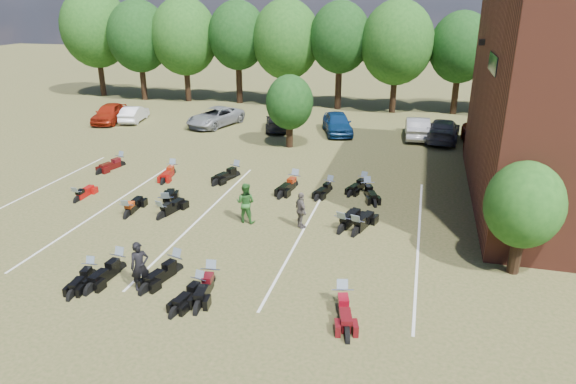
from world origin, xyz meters
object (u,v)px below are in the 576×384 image
(person_grey, at_px, (301,210))
(motorcycle_3, at_px, (199,293))
(person_black, at_px, (140,266))
(motorcycle_14, at_px, (121,166))
(person_green, at_px, (246,203))
(motorcycle_7, at_px, (78,201))
(car_4, at_px, (337,123))
(car_0, at_px, (110,113))

(person_grey, bearing_deg, motorcycle_3, 122.92)
(person_black, height_order, motorcycle_14, person_black)
(person_green, height_order, motorcycle_7, person_green)
(car_4, relative_size, person_black, 2.59)
(person_grey, relative_size, motorcycle_7, 0.85)
(person_black, xyz_separation_m, motorcycle_3, (2.08, 0.27, -0.91))
(person_grey, distance_m, motorcycle_3, 6.62)
(car_0, bearing_deg, car_4, -7.43)
(person_grey, height_order, motorcycle_7, person_grey)
(motorcycle_3, distance_m, motorcycle_7, 11.45)
(motorcycle_3, bearing_deg, car_4, 96.54)
(car_0, relative_size, motorcycle_3, 2.20)
(motorcycle_3, distance_m, motorcycle_14, 16.03)
(motorcycle_7, bearing_deg, person_grey, 177.36)
(car_0, bearing_deg, person_black, -66.09)
(person_green, bearing_deg, car_0, -38.07)
(person_black, bearing_deg, car_4, 38.88)
(person_grey, distance_m, motorcycle_14, 14.07)
(car_4, xyz_separation_m, motorcycle_14, (-11.48, -11.30, -0.80))
(car_4, bearing_deg, car_0, 165.51)
(car_4, bearing_deg, motorcycle_3, -110.37)
(car_0, relative_size, person_green, 2.41)
(motorcycle_3, bearing_deg, motorcycle_7, 155.12)
(person_grey, bearing_deg, motorcycle_14, 27.73)
(person_black, distance_m, person_green, 6.66)
(motorcycle_14, bearing_deg, motorcycle_3, -34.53)
(car_0, xyz_separation_m, motorcycle_3, (17.77, -22.19, -0.77))
(person_black, distance_m, motorcycle_7, 10.00)
(person_grey, distance_m, motorcycle_7, 11.75)
(person_green, distance_m, motorcycle_7, 9.17)
(car_4, relative_size, motorcycle_3, 2.28)
(car_4, distance_m, motorcycle_3, 23.40)
(car_4, relative_size, motorcycle_14, 2.06)
(car_4, height_order, motorcycle_3, car_4)
(motorcycle_14, bearing_deg, car_4, 58.86)
(car_4, xyz_separation_m, person_green, (-1.33, -17.19, 0.14))
(car_4, bearing_deg, person_grey, -103.86)
(person_grey, bearing_deg, motorcycle_7, 51.70)
(motorcycle_7, relative_size, motorcycle_14, 0.87)
(car_0, height_order, car_4, car_4)
(car_4, relative_size, person_green, 2.49)
(motorcycle_3, bearing_deg, person_green, 102.53)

